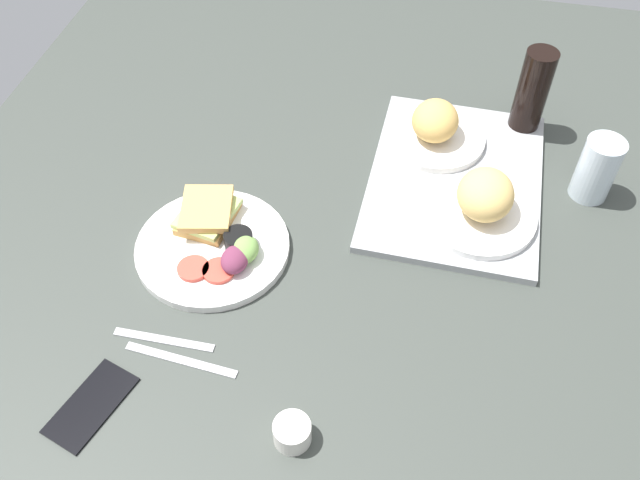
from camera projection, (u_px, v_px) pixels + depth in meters
ground_plane at (306, 249)px, 125.64cm from camera, size 190.00×150.00×3.00cm
serving_tray at (455, 180)px, 134.20cm from camera, size 45.88×34.22×1.60cm
bread_plate_near at (435, 128)px, 138.24cm from camera, size 20.13×20.13×8.84cm
bread_plate_far at (483, 202)px, 124.07cm from camera, size 21.03×21.03×9.52cm
plate_with_salad at (215, 242)px, 122.53cm from camera, size 27.78×27.78×5.40cm
drinking_glass at (597, 169)px, 128.01cm from camera, size 7.32×7.32×12.97cm
soda_bottle at (532, 93)px, 138.01cm from camera, size 6.40×6.40×19.20cm
espresso_cup at (292, 432)px, 98.48cm from camera, size 5.60×5.60×4.00cm
fork at (164, 339)px, 110.82cm from camera, size 1.54×17.01×0.50cm
knife at (181, 360)px, 108.37cm from camera, size 2.95×19.05×0.50cm
cell_phone at (91, 404)px, 103.11cm from camera, size 15.92×11.29×0.80cm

